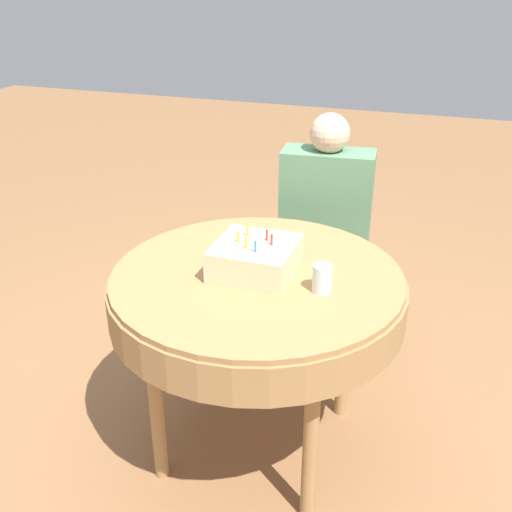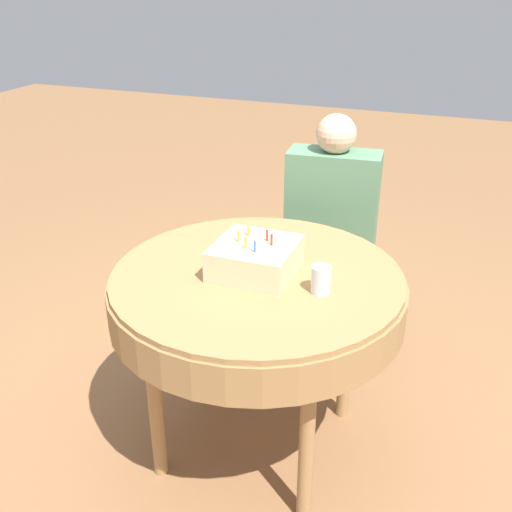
{
  "view_description": "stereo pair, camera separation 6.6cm",
  "coord_description": "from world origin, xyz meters",
  "px_view_note": "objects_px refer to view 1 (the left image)",
  "views": [
    {
      "loc": [
        0.58,
        -1.7,
        1.69
      ],
      "look_at": [
        -0.0,
        0.0,
        0.81
      ],
      "focal_mm": 42.0,
      "sensor_mm": 36.0,
      "label": 1
    },
    {
      "loc": [
        0.64,
        -1.68,
        1.69
      ],
      "look_at": [
        -0.0,
        0.0,
        0.81
      ],
      "focal_mm": 42.0,
      "sensor_mm": 36.0,
      "label": 2
    }
  ],
  "objects_px": {
    "chair": "(325,250)",
    "person": "(325,217)",
    "birthday_cake": "(255,258)",
    "drinking_glass": "(322,278)"
  },
  "relations": [
    {
      "from": "chair",
      "to": "person",
      "type": "xyz_separation_m",
      "value": [
        0.01,
        -0.08,
        0.21
      ]
    },
    {
      "from": "person",
      "to": "birthday_cake",
      "type": "bearing_deg",
      "value": -101.05
    },
    {
      "from": "birthday_cake",
      "to": "person",
      "type": "bearing_deg",
      "value": 84.44
    },
    {
      "from": "birthday_cake",
      "to": "drinking_glass",
      "type": "distance_m",
      "value": 0.25
    },
    {
      "from": "person",
      "to": "birthday_cake",
      "type": "relative_size",
      "value": 4.25
    },
    {
      "from": "chair",
      "to": "person",
      "type": "bearing_deg",
      "value": -90.0
    },
    {
      "from": "chair",
      "to": "birthday_cake",
      "type": "height_order",
      "value": "birthday_cake"
    },
    {
      "from": "drinking_glass",
      "to": "birthday_cake",
      "type": "bearing_deg",
      "value": 167.44
    },
    {
      "from": "chair",
      "to": "drinking_glass",
      "type": "distance_m",
      "value": 0.97
    },
    {
      "from": "person",
      "to": "drinking_glass",
      "type": "relative_size",
      "value": 12.28
    }
  ]
}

